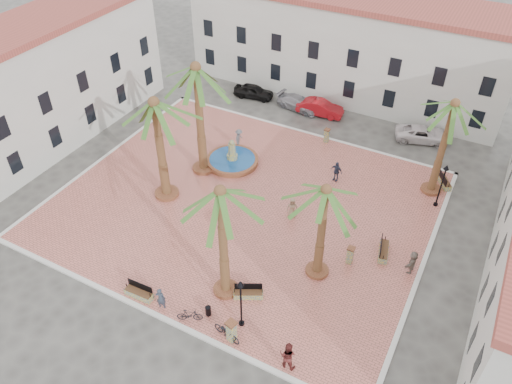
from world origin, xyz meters
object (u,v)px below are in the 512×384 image
bench_ne (444,182)px  cyclist_a (161,298)px  palm_e (325,200)px  pedestrian_north (239,138)px  car_silver (299,103)px  pedestrian_fountain_a (292,208)px  lamppost_s (241,296)px  palm_nw (197,80)px  palm_s (221,204)px  bench_se (248,294)px  car_black (254,91)px  fountain (232,160)px  bench_e (383,251)px  bicycle_a (227,332)px  palm_sw (155,115)px  pedestrian_fountain_b (336,171)px  litter_bin (208,311)px  car_red (320,108)px  bollard_se (231,331)px  bicycle_b (190,315)px  pedestrian_east (412,262)px  bollard_e (350,255)px  car_white (423,134)px  lamppost_e (443,179)px  palm_ne (452,114)px

bench_ne → cyclist_a: 22.94m
palm_e → pedestrian_north: size_ratio=4.22×
car_silver → pedestrian_fountain_a: bearing=-148.6°
lamppost_s → car_silver: lamppost_s is taller
palm_nw → pedestrian_north: size_ratio=5.52×
cyclist_a → palm_s: bearing=-149.4°
bench_se → car_black: car_black is taller
fountain → pedestrian_north: 2.45m
bench_e → bicycle_a: 11.72m
palm_sw → pedestrian_fountain_b: 14.21m
bench_e → car_black: car_black is taller
palm_e → litter_bin: (-4.27, -5.97, -5.53)m
fountain → car_red: size_ratio=0.97×
bollard_se → bicycle_b: (-2.74, 0.00, -0.33)m
pedestrian_north → pedestrian_east: 17.83m
pedestrian_fountain_b → palm_sw: bearing=-133.7°
palm_s → bicycle_a: palm_s is taller
bicycle_a → car_red: 25.47m
palm_sw → car_black: size_ratio=2.10×
bollard_se → bollard_e: size_ratio=1.16×
bench_e → bicycle_b: 13.08m
palm_nw → car_black: bearing=100.0°
palm_nw → car_red: palm_nw is taller
palm_nw → car_white: palm_nw is taller
lamppost_e → car_black: (-19.44, 8.25, -1.93)m
palm_ne → car_silver: 16.59m
bollard_e → car_red: bollard_e is taller
bollard_se → pedestrian_north: bearing=118.3°
bench_e → palm_ne: bearing=-21.1°
bollard_se → car_black: bearing=115.7°
car_black → pedestrian_fountain_a: bearing=-151.3°
palm_sw → palm_e: size_ratio=1.17×
palm_ne → pedestrian_east: (0.71, -8.75, -5.77)m
bench_e → pedestrian_fountain_b: 8.16m
bicycle_b → cyclist_a: bearing=63.7°
pedestrian_fountain_a → bicycle_b: bearing=-126.9°
pedestrian_fountain_b → car_white: (4.51, 8.95, -0.35)m
litter_bin → car_white: car_white is taller
car_white → bollard_e: bearing=159.9°
litter_bin → bicycle_b: (-0.71, -0.82, 0.13)m
fountain → bicycle_a: bearing=-60.9°
palm_sw → car_white: 23.16m
pedestrian_fountain_a → palm_ne: bearing=13.6°
bollard_e → pedestrian_north: (-12.72, 8.19, 0.15)m
car_silver → palm_s: bearing=-157.9°
pedestrian_north → bollard_se: bearing=-161.1°
pedestrian_north → palm_nw: bearing=158.3°
bench_ne → bollard_e: size_ratio=1.40×
palm_sw → bench_e: (16.01, 1.62, -6.54)m
lamppost_s → litter_bin: (-2.01, -0.32, -2.17)m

